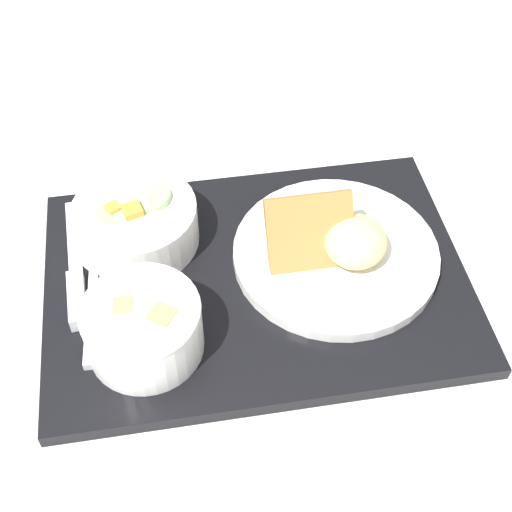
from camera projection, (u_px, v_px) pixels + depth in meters
name	position (u px, v px, depth m)	size (l,w,h in m)	color
ground_plane	(256.00, 284.00, 0.76)	(4.00, 4.00, 0.00)	silver
serving_tray	(256.00, 280.00, 0.75)	(0.46, 0.34, 0.02)	black
bowl_salad	(136.00, 222.00, 0.75)	(0.13, 0.13, 0.06)	white
bowl_soup	(143.00, 325.00, 0.66)	(0.11, 0.11, 0.06)	white
plate_main	(337.00, 250.00, 0.75)	(0.22, 0.22, 0.08)	white
knife	(76.00, 286.00, 0.73)	(0.04, 0.18, 0.02)	silver
spoon	(94.00, 276.00, 0.74)	(0.03, 0.16, 0.01)	silver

